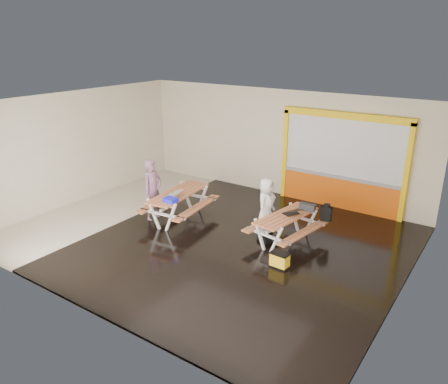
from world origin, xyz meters
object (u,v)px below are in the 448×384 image
Objects in this scene: picnic_table_left at (179,199)px; laptop_left at (174,194)px; laptop_right at (292,212)px; dark_case at (265,238)px; backpack at (326,213)px; blue_pouch at (170,200)px; person_right at (266,205)px; toolbox at (307,207)px; fluke_bag at (280,260)px; person_left at (153,190)px; picnic_table_right at (286,222)px.

laptop_left is (0.10, -0.31, 0.26)m from picnic_table_left.
dark_case is (-0.55, -0.38, -0.73)m from laptop_right.
blue_pouch is at bearing -151.00° from backpack.
person_right is 4.05× the size of blue_pouch.
person_right is at bearing 32.57° from blue_pouch.
toolbox reaches higher than blue_pouch.
fluke_bag is at bearing -2.63° from blue_pouch.
toolbox is at bearing -144.42° from backpack.
person_right is at bearing 23.13° from laptop_left.
person_right is 3.22× the size of backpack.
picnic_table_left is 3.82m from fluke_bag.
laptop_left is at bearing -86.46° from person_left.
laptop_left reaches higher than backpack.
laptop_left is 3.32m from laptop_right.
fluke_bag is at bearing -46.77° from dark_case.
picnic_table_left is 0.79m from person_left.
person_left is 5.16× the size of dark_case.
person_right reaches higher than picnic_table_right.
person_right reaches higher than toolbox.
toolbox reaches higher than picnic_table_left.
toolbox is at bearing -71.94° from person_left.
laptop_left reaches higher than dark_case.
laptop_right is at bearing -128.78° from backpack.
blue_pouch is 1.03× the size of dark_case.
laptop_left is 4.15m from backpack.
fluke_bag is (3.60, -0.53, -0.70)m from laptop_left.
blue_pouch is at bearing -151.91° from toolbox.
picnic_table_right is at bearing -116.36° from person_right.
person_right is at bearing 118.32° from dark_case.
picnic_table_left is 2.57m from person_right.
toolbox is at bearing 96.05° from fluke_bag.
dark_case is at bearing 133.23° from fluke_bag.
person_right is (2.46, 0.70, 0.16)m from picnic_table_left.
picnic_table_right is 1.42m from fluke_bag.
laptop_right is 0.51m from toolbox.
picnic_table_left is 5.11× the size of backpack.
fluke_bag is at bearing -95.65° from backpack.
toolbox is (3.50, 1.03, 0.22)m from picnic_table_left.
person_right reaches higher than laptop_left.
backpack is at bearing -73.50° from person_right.
laptop_left is (-2.36, -1.01, 0.10)m from person_right.
fluke_bag is at bearing -8.40° from laptop_left.
toolbox reaches higher than laptop_right.
laptop_right is at bearing 49.30° from picnic_table_right.
person_left reaches higher than toolbox.
person_left is at bearing -159.78° from backpack.
person_right is at bearing -162.55° from toolbox.
dark_case is (0.28, -0.53, -0.71)m from person_right.
person_right is at bearing 170.27° from laptop_right.
person_left reaches higher than laptop_right.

